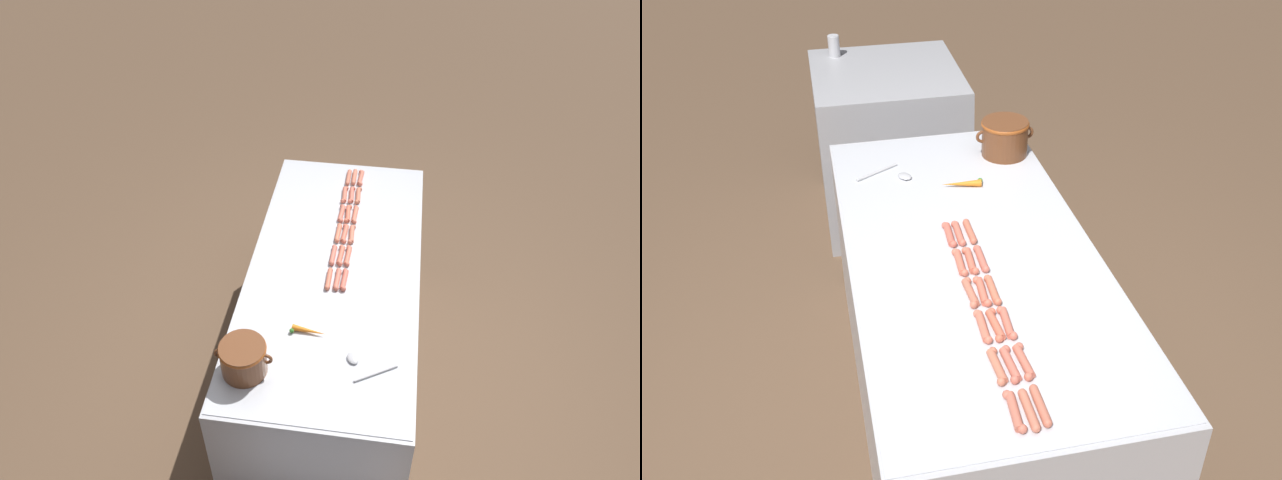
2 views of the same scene
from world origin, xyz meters
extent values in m
plane|color=brown|center=(0.00, 0.00, 0.00)|extent=(20.00, 20.00, 0.00)
cube|color=#BCBCC1|center=(0.00, 0.00, 0.42)|extent=(0.93, 2.00, 0.85)
cube|color=silver|center=(0.00, 0.00, 0.85)|extent=(0.91, 1.96, 0.00)
cylinder|color=#CC6953|center=(-0.07, -0.83, 0.87)|extent=(0.04, 0.14, 0.03)
sphere|color=#CC6953|center=(-0.06, -0.90, 0.87)|extent=(0.03, 0.03, 0.03)
sphere|color=#CC6953|center=(-0.07, -0.77, 0.87)|extent=(0.03, 0.03, 0.03)
cylinder|color=#CE7054|center=(-0.07, -0.65, 0.87)|extent=(0.04, 0.14, 0.03)
sphere|color=#CE7054|center=(-0.07, -0.71, 0.87)|extent=(0.03, 0.03, 0.03)
sphere|color=#CE7054|center=(-0.06, -0.58, 0.87)|extent=(0.03, 0.03, 0.03)
cylinder|color=#D76D55|center=(-0.07, -0.46, 0.87)|extent=(0.03, 0.13, 0.03)
sphere|color=#D76D55|center=(-0.06, -0.53, 0.87)|extent=(0.03, 0.03, 0.03)
sphere|color=#D76D55|center=(-0.07, -0.39, 0.87)|extent=(0.03, 0.03, 0.03)
cylinder|color=#CA6E55|center=(-0.07, -0.28, 0.87)|extent=(0.04, 0.14, 0.03)
sphere|color=#CA6E55|center=(-0.07, -0.34, 0.87)|extent=(0.03, 0.03, 0.03)
sphere|color=#CA6E55|center=(-0.06, -0.21, 0.87)|extent=(0.03, 0.03, 0.03)
cylinder|color=#D66B53|center=(-0.06, -0.09, 0.87)|extent=(0.03, 0.14, 0.03)
sphere|color=#D66B53|center=(-0.06, -0.16, 0.87)|extent=(0.03, 0.03, 0.03)
sphere|color=#D66B53|center=(-0.07, -0.03, 0.87)|extent=(0.03, 0.03, 0.03)
cylinder|color=#D36351|center=(-0.07, 0.09, 0.87)|extent=(0.03, 0.13, 0.03)
sphere|color=#D36351|center=(-0.06, 0.03, 0.87)|extent=(0.03, 0.03, 0.03)
sphere|color=#D36351|center=(-0.07, 0.16, 0.87)|extent=(0.03, 0.03, 0.03)
cylinder|color=#CD7056|center=(-0.02, -0.84, 0.87)|extent=(0.03, 0.13, 0.03)
sphere|color=#CD7056|center=(-0.02, -0.91, 0.87)|extent=(0.03, 0.03, 0.03)
sphere|color=#CD7056|center=(-0.02, -0.77, 0.87)|extent=(0.03, 0.03, 0.03)
cylinder|color=#CF6855|center=(-0.03, -0.65, 0.87)|extent=(0.04, 0.14, 0.03)
sphere|color=#CF6855|center=(-0.03, -0.71, 0.87)|extent=(0.03, 0.03, 0.03)
sphere|color=#CF6855|center=(-0.02, -0.58, 0.87)|extent=(0.03, 0.03, 0.03)
cylinder|color=#D6674C|center=(-0.02, -0.46, 0.87)|extent=(0.04, 0.14, 0.03)
sphere|color=#D6674C|center=(-0.03, -0.53, 0.87)|extent=(0.03, 0.03, 0.03)
sphere|color=#D6674C|center=(-0.02, -0.39, 0.87)|extent=(0.03, 0.03, 0.03)
cylinder|color=#D86A53|center=(-0.03, -0.28, 0.87)|extent=(0.04, 0.14, 0.03)
sphere|color=#D86A53|center=(-0.02, -0.35, 0.87)|extent=(0.03, 0.03, 0.03)
sphere|color=#D86A53|center=(-0.03, -0.21, 0.87)|extent=(0.03, 0.03, 0.03)
cylinder|color=#D06750|center=(-0.02, -0.09, 0.87)|extent=(0.04, 0.14, 0.03)
sphere|color=#D06750|center=(-0.02, -0.16, 0.87)|extent=(0.03, 0.03, 0.03)
sphere|color=#D06750|center=(-0.03, -0.02, 0.87)|extent=(0.03, 0.03, 0.03)
cylinder|color=#D06955|center=(-0.03, 0.10, 0.87)|extent=(0.03, 0.13, 0.03)
sphere|color=#D06955|center=(-0.03, 0.03, 0.87)|extent=(0.03, 0.03, 0.03)
sphere|color=#D06955|center=(-0.03, 0.16, 0.87)|extent=(0.03, 0.03, 0.03)
cylinder|color=#CA6A52|center=(0.01, -0.83, 0.87)|extent=(0.03, 0.13, 0.03)
sphere|color=#CA6A52|center=(0.01, -0.90, 0.87)|extent=(0.03, 0.03, 0.03)
sphere|color=#CA6A52|center=(0.01, -0.76, 0.87)|extent=(0.03, 0.03, 0.03)
cylinder|color=#D06954|center=(0.02, -0.64, 0.87)|extent=(0.04, 0.14, 0.03)
sphere|color=#D06954|center=(0.01, -0.71, 0.87)|extent=(0.03, 0.03, 0.03)
sphere|color=#D06954|center=(0.02, -0.58, 0.87)|extent=(0.03, 0.03, 0.03)
cylinder|color=#D46A55|center=(0.01, -0.46, 0.87)|extent=(0.04, 0.14, 0.03)
sphere|color=#D46A55|center=(0.02, -0.52, 0.87)|extent=(0.03, 0.03, 0.03)
sphere|color=#D46A55|center=(0.01, -0.39, 0.87)|extent=(0.03, 0.03, 0.03)
cylinder|color=#D76E51|center=(0.01, -0.28, 0.87)|extent=(0.03, 0.13, 0.03)
sphere|color=#D76E51|center=(0.01, -0.35, 0.87)|extent=(0.03, 0.03, 0.03)
sphere|color=#D76E51|center=(0.01, -0.21, 0.87)|extent=(0.03, 0.03, 0.03)
cylinder|color=#D16855|center=(0.02, -0.09, 0.87)|extent=(0.03, 0.13, 0.03)
sphere|color=#D16855|center=(0.02, -0.15, 0.87)|extent=(0.03, 0.03, 0.03)
sphere|color=#D16855|center=(0.02, -0.02, 0.87)|extent=(0.03, 0.03, 0.03)
cylinder|color=#CD684F|center=(0.02, 0.10, 0.87)|extent=(0.03, 0.13, 0.03)
sphere|color=#CD684F|center=(0.02, 0.03, 0.87)|extent=(0.03, 0.03, 0.03)
sphere|color=#CD684F|center=(0.02, 0.17, 0.87)|extent=(0.03, 0.03, 0.03)
cylinder|color=brown|center=(0.32, 0.72, 0.94)|extent=(0.21, 0.21, 0.17)
torus|color=#9E4A1B|center=(0.32, 0.72, 1.01)|extent=(0.22, 0.22, 0.03)
torus|color=brown|center=(0.22, 0.72, 0.95)|extent=(0.06, 0.01, 0.06)
torus|color=brown|center=(0.43, 0.72, 0.95)|extent=(0.06, 0.01, 0.06)
cylinder|color=#B7B7BC|center=(-0.27, 0.66, 0.86)|extent=(0.20, 0.12, 0.01)
ellipsoid|color=#B7B7BC|center=(-0.16, 0.60, 0.86)|extent=(0.08, 0.09, 0.02)
cone|color=orange|center=(0.06, 0.47, 0.87)|extent=(0.17, 0.05, 0.03)
sphere|color=#387F2D|center=(0.15, 0.48, 0.87)|extent=(0.02, 0.02, 0.02)
camera|label=1|loc=(-0.26, 2.36, 3.16)|focal=34.23mm
camera|label=2|loc=(-0.52, -2.23, 2.43)|focal=41.57mm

